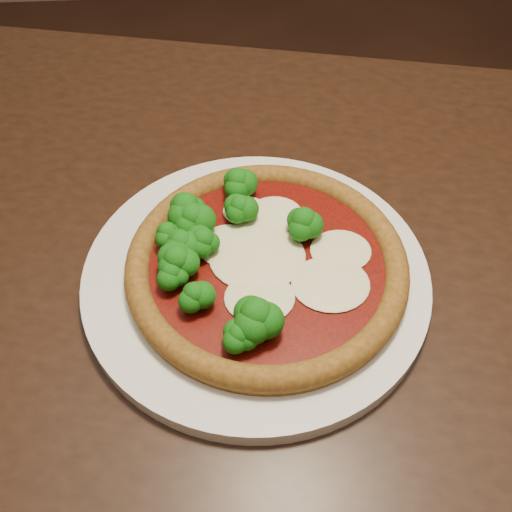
{
  "coord_description": "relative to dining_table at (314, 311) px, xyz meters",
  "views": [
    {
      "loc": [
        -0.16,
        -0.59,
        1.23
      ],
      "look_at": [
        -0.13,
        -0.22,
        0.79
      ],
      "focal_mm": 40.0,
      "sensor_mm": 36.0,
      "label": 1
    }
  ],
  "objects": [
    {
      "name": "floor",
      "position": [
        0.06,
        0.2,
        -0.66
      ],
      "size": [
        4.0,
        4.0,
        0.0
      ],
      "primitive_type": "plane",
      "color": "black",
      "rests_on": "ground"
    },
    {
      "name": "plate",
      "position": [
        -0.07,
        -0.02,
        0.1
      ],
      "size": [
        0.36,
        0.36,
        0.02
      ],
      "primitive_type": "cylinder",
      "color": "silver",
      "rests_on": "dining_table"
    },
    {
      "name": "dining_table",
      "position": [
        0.0,
        0.0,
        0.0
      ],
      "size": [
        1.42,
        1.11,
        0.75
      ],
      "rotation": [
        0.0,
        0.0,
        -0.23
      ],
      "color": "black",
      "rests_on": "floor"
    },
    {
      "name": "pizza",
      "position": [
        -0.07,
        -0.02,
        0.13
      ],
      "size": [
        0.29,
        0.29,
        0.06
      ],
      "rotation": [
        0.0,
        0.0,
        0.04
      ],
      "color": "brown",
      "rests_on": "plate"
    }
  ]
}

